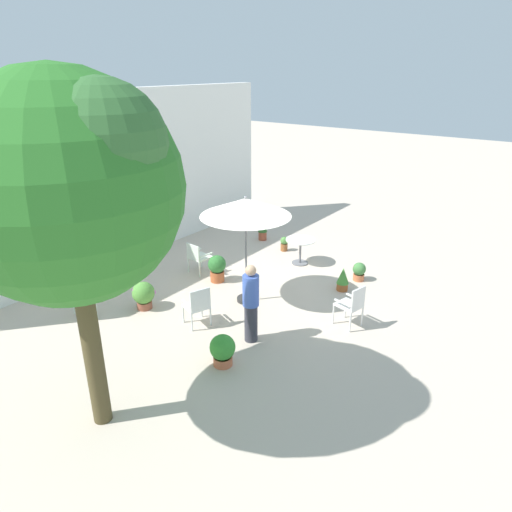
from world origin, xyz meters
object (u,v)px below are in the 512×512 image
at_px(patio_chair_3, 352,304).
at_px(standing_person, 251,303).
at_px(patio_umbrella_0, 246,208).
at_px(potted_plant_6, 284,243).
at_px(potted_plant_1, 343,279).
at_px(potted_plant_5, 144,294).
at_px(cafe_table_0, 300,247).
at_px(potted_plant_4, 359,271).
at_px(patio_chair_1, 198,256).
at_px(shade_tree, 68,187).
at_px(potted_plant_0, 223,350).
at_px(patio_chair_0, 84,296).
at_px(patio_chair_2, 198,304).
at_px(potted_plant_3, 217,267).
at_px(potted_plant_2, 263,227).

bearing_deg(patio_chair_3, standing_person, 140.58).
height_order(patio_umbrella_0, potted_plant_6, patio_umbrella_0).
relative_size(potted_plant_1, potted_plant_5, 0.92).
xyz_separation_m(cafe_table_0, potted_plant_4, (-0.03, -1.76, -0.24)).
bearing_deg(patio_chair_1, shade_tree, -152.39).
xyz_separation_m(potted_plant_0, potted_plant_1, (4.03, -0.37, -0.02)).
bearing_deg(patio_umbrella_0, patio_chair_1, 76.51).
relative_size(potted_plant_0, potted_plant_1, 1.04).
distance_m(patio_chair_0, potted_plant_1, 5.92).
height_order(patio_umbrella_0, patio_chair_2, patio_umbrella_0).
height_order(patio_umbrella_0, potted_plant_3, patio_umbrella_0).
distance_m(patio_chair_2, potted_plant_1, 3.69).
bearing_deg(standing_person, potted_plant_1, -8.37).
height_order(patio_chair_3, potted_plant_3, patio_chair_3).
relative_size(patio_umbrella_0, potted_plant_6, 5.81).
distance_m(patio_chair_1, potted_plant_2, 3.04).
xyz_separation_m(potted_plant_1, potted_plant_2, (1.69, 3.61, 0.11)).
relative_size(potted_plant_0, potted_plant_5, 0.95).
bearing_deg(patio_chair_0, patio_chair_2, -61.21).
distance_m(patio_umbrella_0, potted_plant_6, 3.86).
bearing_deg(potted_plant_2, cafe_table_0, -115.10).
xyz_separation_m(patio_chair_3, standing_person, (-1.65, 1.36, 0.30)).
relative_size(potted_plant_0, potted_plant_2, 0.77).
distance_m(patio_umbrella_0, standing_person, 2.17).
relative_size(patio_chair_0, potted_plant_6, 2.13).
height_order(patio_umbrella_0, potted_plant_4, patio_umbrella_0).
xyz_separation_m(patio_chair_0, standing_person, (1.42, -3.40, 0.32)).
relative_size(shade_tree, patio_umbrella_0, 2.04).
bearing_deg(patio_umbrella_0, potted_plant_3, 72.10).
height_order(patio_chair_3, potted_plant_2, patio_chair_3).
height_order(patio_chair_2, patio_chair_3, patio_chair_3).
bearing_deg(potted_plant_4, potted_plant_2, 75.81).
bearing_deg(patio_chair_1, patio_umbrella_0, -103.49).
bearing_deg(shade_tree, potted_plant_1, -9.09).
xyz_separation_m(cafe_table_0, potted_plant_3, (-2.21, 1.09, -0.12)).
bearing_deg(cafe_table_0, shade_tree, -174.22).
bearing_deg(potted_plant_1, patio_chair_3, -147.49).
height_order(potted_plant_3, standing_person, standing_person).
xyz_separation_m(potted_plant_0, standing_person, (0.96, 0.08, 0.51)).
relative_size(shade_tree, patio_chair_0, 5.57).
bearing_deg(potted_plant_6, patio_umbrella_0, -161.95).
relative_size(potted_plant_1, potted_plant_6, 1.35).
xyz_separation_m(patio_umbrella_0, patio_chair_3, (0.40, -2.44, -1.70)).
relative_size(potted_plant_0, potted_plant_3, 0.88).
xyz_separation_m(cafe_table_0, potted_plant_0, (-4.82, -1.32, -0.17)).
bearing_deg(potted_plant_1, patio_chair_0, 139.38).
bearing_deg(potted_plant_2, potted_plant_0, -150.49).
xyz_separation_m(potted_plant_2, standing_person, (-4.76, -3.15, 0.42)).
distance_m(patio_umbrella_0, cafe_table_0, 3.13).
bearing_deg(potted_plant_2, patio_chair_3, -124.57).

